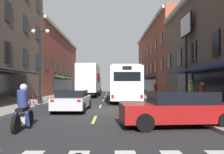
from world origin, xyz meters
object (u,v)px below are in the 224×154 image
(sedan_far, at_px, (95,90))
(pedestrian_mid, at_px, (155,89))
(transit_bus, at_px, (124,84))
(pedestrian_near, at_px, (202,95))
(box_truck, at_px, (89,81))
(bicycle_near, at_px, (30,101))
(sedan_mid, at_px, (73,100))
(street_lamp_twin, at_px, (40,62))
(sedan_near, at_px, (178,109))
(billboard_sign, at_px, (186,36))
(pedestrian_far, at_px, (191,93))
(motorcycle_rider, at_px, (23,110))

(sedan_far, xyz_separation_m, pedestrian_mid, (8.31, -10.76, 0.38))
(transit_bus, relative_size, pedestrian_near, 7.15)
(box_truck, xyz_separation_m, bicycle_near, (-2.80, -13.89, -1.59))
(sedan_mid, height_order, sedan_far, sedan_far)
(transit_bus, relative_size, box_truck, 1.43)
(sedan_mid, bearing_deg, sedan_far, 90.63)
(pedestrian_near, xyz_separation_m, street_lamp_twin, (-10.87, 4.61, 2.35))
(sedan_near, bearing_deg, box_truck, 104.32)
(billboard_sign, bearing_deg, bicycle_near, -165.40)
(bicycle_near, xyz_separation_m, street_lamp_twin, (0.02, 2.08, 2.85))
(pedestrian_far, xyz_separation_m, street_lamp_twin, (-10.81, 2.95, 2.28))
(pedestrian_near, bearing_deg, sedan_near, 17.28)
(box_truck, relative_size, sedan_far, 1.73)
(sedan_near, bearing_deg, bicycle_near, 139.05)
(motorcycle_rider, bearing_deg, bicycle_near, 107.35)
(billboard_sign, bearing_deg, street_lamp_twin, -175.13)
(motorcycle_rider, relative_size, bicycle_near, 1.21)
(sedan_mid, distance_m, pedestrian_far, 7.68)
(sedan_mid, distance_m, pedestrian_mid, 17.25)
(motorcycle_rider, distance_m, street_lamp_twin, 10.33)
(street_lamp_twin, bearing_deg, pedestrian_near, -22.99)
(street_lamp_twin, bearing_deg, box_truck, 76.73)
(sedan_near, distance_m, motorcycle_rider, 5.80)
(box_truck, xyz_separation_m, pedestrian_far, (8.02, -14.76, -1.02))
(box_truck, xyz_separation_m, sedan_mid, (0.41, -15.65, -1.43))
(transit_bus, height_order, sedan_far, transit_bus)
(sedan_mid, bearing_deg, pedestrian_near, -5.72)
(transit_bus, distance_m, pedestrian_mid, 7.54)
(pedestrian_near, bearing_deg, box_truck, -105.49)
(pedestrian_mid, distance_m, street_lamp_twin, 16.17)
(sedan_near, xyz_separation_m, motorcycle_rider, (-5.77, -0.55, 0.02))
(pedestrian_near, distance_m, street_lamp_twin, 12.04)
(pedestrian_mid, relative_size, street_lamp_twin, 0.31)
(box_truck, height_order, sedan_near, box_truck)
(transit_bus, relative_size, sedan_far, 2.48)
(bicycle_near, xyz_separation_m, pedestrian_near, (10.89, -2.54, 0.50))
(pedestrian_near, bearing_deg, pedestrian_mid, -132.94)
(box_truck, height_order, pedestrian_mid, box_truck)
(billboard_sign, distance_m, sedan_far, 23.50)
(sedan_near, height_order, pedestrian_far, pedestrian_far)
(sedan_mid, bearing_deg, sedan_near, -47.06)
(transit_bus, xyz_separation_m, sedan_near, (1.28, -14.45, -1.01))
(bicycle_near, relative_size, street_lamp_twin, 0.29)
(sedan_near, distance_m, sedan_far, 31.76)
(sedan_mid, xyz_separation_m, street_lamp_twin, (-3.19, 3.84, 2.69))
(transit_bus, relative_size, pedestrian_mid, 6.48)
(box_truck, relative_size, pedestrian_far, 4.55)
(billboard_sign, xyz_separation_m, transit_bus, (-4.97, 4.29, -3.94))
(transit_bus, distance_m, sedan_far, 17.36)
(box_truck, bearing_deg, sedan_far, 89.33)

